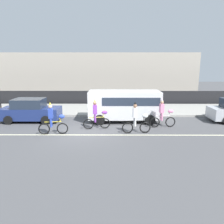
# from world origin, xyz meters

# --- Properties ---
(ground_plane) EXTENTS (80.00, 80.00, 0.00)m
(ground_plane) POSITION_xyz_m (0.00, 0.00, 0.00)
(ground_plane) COLOR #4C4C4F
(road_centre_line) EXTENTS (36.00, 0.14, 0.01)m
(road_centre_line) POSITION_xyz_m (0.00, -0.50, 0.00)
(road_centre_line) COLOR beige
(road_centre_line) RESTS_ON ground
(sidewalk_curb) EXTENTS (60.00, 5.00, 0.15)m
(sidewalk_curb) POSITION_xyz_m (0.00, 6.50, 0.07)
(sidewalk_curb) COLOR #9E9B93
(sidewalk_curb) RESTS_ON ground
(fence_line) EXTENTS (40.00, 0.08, 1.40)m
(fence_line) POSITION_xyz_m (0.00, 9.40, 0.70)
(fence_line) COLOR black
(fence_line) RESTS_ON ground
(building_backdrop) EXTENTS (28.00, 8.00, 5.41)m
(building_backdrop) POSITION_xyz_m (-1.67, 18.00, 2.71)
(building_backdrop) COLOR #B2A899
(building_backdrop) RESTS_ON ground
(parade_cyclist_cobalt) EXTENTS (1.72, 0.51, 1.92)m
(parade_cyclist_cobalt) POSITION_xyz_m (-1.50, -0.36, 0.84)
(parade_cyclist_cobalt) COLOR black
(parade_cyclist_cobalt) RESTS_ON ground
(parade_cyclist_purple) EXTENTS (1.71, 0.53, 1.92)m
(parade_cyclist_purple) POSITION_xyz_m (0.95, 0.76, 0.84)
(parade_cyclist_purple) COLOR black
(parade_cyclist_purple) RESTS_ON ground
(parade_cyclist_zebra) EXTENTS (1.72, 0.50, 1.92)m
(parade_cyclist_zebra) POSITION_xyz_m (3.38, -0.12, 0.84)
(parade_cyclist_zebra) COLOR black
(parade_cyclist_zebra) RESTS_ON ground
(parade_cyclist_pink) EXTENTS (1.72, 0.50, 1.92)m
(parade_cyclist_pink) POSITION_xyz_m (5.22, 1.16, 0.84)
(parade_cyclist_pink) COLOR black
(parade_cyclist_pink) RESTS_ON ground
(parked_van_white) EXTENTS (5.00, 2.22, 2.18)m
(parked_van_white) POSITION_xyz_m (2.85, 2.70, 1.28)
(parked_van_white) COLOR white
(parked_van_white) RESTS_ON ground
(parked_car_navy) EXTENTS (4.10, 1.92, 1.64)m
(parked_car_navy) POSITION_xyz_m (-3.93, 2.64, 0.78)
(parked_car_navy) COLOR navy
(parked_car_navy) RESTS_ON ground
(pedestrian_onlooker) EXTENTS (0.32, 0.20, 1.62)m
(pedestrian_onlooker) POSITION_xyz_m (0.64, 5.36, 1.01)
(pedestrian_onlooker) COLOR #33333D
(pedestrian_onlooker) RESTS_ON sidewalk_curb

